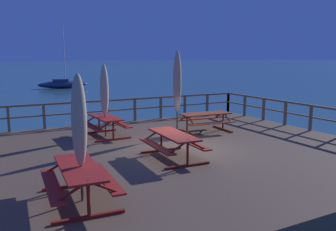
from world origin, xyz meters
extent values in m
plane|color=#2D5B6B|center=(0.00, 0.00, 0.00)|extent=(600.00, 600.00, 0.00)
cube|color=brown|center=(0.00, 0.00, 0.44)|extent=(12.75, 11.37, 0.87)
cube|color=brown|center=(0.00, 5.53, 1.92)|extent=(12.45, 0.09, 0.08)
cube|color=brown|center=(0.00, 5.53, 1.45)|extent=(12.45, 0.07, 0.06)
cube|color=brown|center=(-4.84, 5.53, 1.40)|extent=(0.10, 0.10, 1.05)
cube|color=brown|center=(-3.46, 5.53, 1.40)|extent=(0.10, 0.10, 1.05)
cube|color=brown|center=(-2.07, 5.53, 1.40)|extent=(0.10, 0.10, 1.05)
cube|color=brown|center=(-0.69, 5.53, 1.40)|extent=(0.10, 0.10, 1.05)
cube|color=brown|center=(0.69, 5.53, 1.40)|extent=(0.10, 0.10, 1.05)
cube|color=brown|center=(2.07, 5.53, 1.40)|extent=(0.10, 0.10, 1.05)
cube|color=brown|center=(3.46, 5.53, 1.40)|extent=(0.10, 0.10, 1.05)
cube|color=brown|center=(4.84, 5.53, 1.40)|extent=(0.10, 0.10, 1.05)
cube|color=brown|center=(6.22, 5.53, 1.40)|extent=(0.10, 0.10, 1.05)
cube|color=brown|center=(6.22, 0.00, 1.92)|extent=(0.09, 11.07, 0.08)
cube|color=brown|center=(6.22, 0.00, 1.45)|extent=(0.07, 11.07, 0.06)
cube|color=brown|center=(6.22, 0.00, 1.40)|extent=(0.10, 0.10, 1.05)
cube|color=brown|center=(6.22, 1.38, 1.40)|extent=(0.10, 0.10, 1.05)
cube|color=brown|center=(6.22, 2.77, 1.40)|extent=(0.10, 0.10, 1.05)
cube|color=brown|center=(6.22, 4.15, 1.40)|extent=(0.10, 0.10, 1.05)
cube|color=brown|center=(6.22, 5.53, 1.40)|extent=(0.10, 0.10, 1.05)
cube|color=maroon|center=(-0.73, -0.88, 1.61)|extent=(0.86, 2.20, 0.05)
cube|color=maroon|center=(-0.17, -0.91, 1.31)|extent=(0.39, 2.17, 0.04)
cube|color=maroon|center=(-1.29, -0.85, 1.31)|extent=(0.39, 2.17, 0.04)
cube|color=maroon|center=(-0.78, -1.78, 0.90)|extent=(1.40, 0.15, 0.06)
cylinder|color=maroon|center=(-0.78, -1.78, 1.24)|extent=(0.07, 0.07, 0.74)
cylinder|color=maroon|center=(-0.50, -1.79, 1.46)|extent=(0.63, 0.09, 0.37)
cylinder|color=maroon|center=(-1.06, -1.77, 1.46)|extent=(0.63, 0.09, 0.37)
cube|color=maroon|center=(-0.69, 0.02, 0.90)|extent=(1.40, 0.15, 0.06)
cylinder|color=maroon|center=(-0.69, 0.02, 1.24)|extent=(0.07, 0.07, 0.74)
cylinder|color=maroon|center=(-0.41, 0.00, 1.46)|extent=(0.63, 0.09, 0.37)
cylinder|color=maroon|center=(-0.97, 0.03, 1.46)|extent=(0.63, 0.09, 0.37)
cube|color=maroon|center=(-4.03, -2.76, 1.61)|extent=(0.90, 2.23, 0.05)
cube|color=maroon|center=(-3.48, -2.79, 1.31)|extent=(0.42, 2.20, 0.04)
cube|color=maroon|center=(-4.59, -2.72, 1.31)|extent=(0.42, 2.20, 0.04)
cube|color=maroon|center=(-4.09, -3.67, 0.90)|extent=(1.40, 0.17, 0.06)
cylinder|color=maroon|center=(-4.09, -3.67, 1.24)|extent=(0.07, 0.07, 0.74)
cylinder|color=maroon|center=(-3.82, -3.68, 1.46)|extent=(0.63, 0.10, 0.37)
cylinder|color=maroon|center=(-4.37, -3.65, 1.46)|extent=(0.63, 0.10, 0.37)
cube|color=maroon|center=(-3.98, -1.85, 0.90)|extent=(1.40, 0.17, 0.06)
cylinder|color=maroon|center=(-3.98, -1.85, 1.24)|extent=(0.07, 0.07, 0.74)
cylinder|color=maroon|center=(-3.70, -1.87, 1.46)|extent=(0.63, 0.10, 0.37)
cylinder|color=maroon|center=(-4.25, -1.83, 1.46)|extent=(0.63, 0.10, 0.37)
cube|color=maroon|center=(-1.58, 2.99, 1.61)|extent=(0.81, 1.98, 0.05)
cube|color=maroon|center=(-1.02, 3.01, 1.31)|extent=(0.33, 1.97, 0.04)
cube|color=maroon|center=(-2.14, 2.98, 1.31)|extent=(0.33, 1.97, 0.04)
cube|color=maroon|center=(-1.56, 2.19, 0.90)|extent=(1.40, 0.11, 0.06)
cylinder|color=maroon|center=(-1.56, 2.19, 1.24)|extent=(0.07, 0.07, 0.74)
cylinder|color=maroon|center=(-1.28, 2.20, 1.46)|extent=(0.63, 0.07, 0.37)
cylinder|color=maroon|center=(-1.84, 2.18, 1.46)|extent=(0.63, 0.07, 0.37)
cube|color=maroon|center=(-1.60, 3.79, 0.90)|extent=(1.40, 0.11, 0.06)
cylinder|color=maroon|center=(-1.60, 3.79, 1.24)|extent=(0.07, 0.07, 0.74)
cylinder|color=maroon|center=(-1.32, 3.80, 1.46)|extent=(0.63, 0.07, 0.37)
cylinder|color=maroon|center=(-1.88, 3.79, 1.46)|extent=(0.63, 0.07, 0.37)
cube|color=#993819|center=(2.30, 1.91, 1.61)|extent=(2.10, 0.88, 0.05)
cube|color=#993819|center=(2.26, 1.35, 1.31)|extent=(2.07, 0.41, 0.04)
cube|color=#993819|center=(2.33, 2.47, 1.31)|extent=(2.07, 0.41, 0.04)
cube|color=maroon|center=(1.45, 1.96, 0.90)|extent=(0.17, 1.40, 0.06)
cylinder|color=maroon|center=(1.45, 1.96, 1.24)|extent=(0.07, 0.07, 0.74)
cylinder|color=maroon|center=(1.43, 1.68, 1.46)|extent=(0.09, 0.63, 0.37)
cylinder|color=maroon|center=(1.47, 2.24, 1.46)|extent=(0.09, 0.63, 0.37)
cube|color=maroon|center=(3.14, 1.86, 0.90)|extent=(0.17, 1.40, 0.06)
cylinder|color=maroon|center=(3.14, 1.86, 1.24)|extent=(0.07, 0.07, 0.74)
cylinder|color=maroon|center=(3.13, 1.58, 1.46)|extent=(0.09, 0.63, 0.37)
cylinder|color=maroon|center=(3.16, 2.14, 1.46)|extent=(0.09, 0.63, 0.37)
cylinder|color=#4C3828|center=(0.90, 1.79, 2.42)|extent=(0.06, 0.06, 3.09)
ellipsoid|color=tan|center=(0.90, 1.79, 2.97)|extent=(0.32, 0.32, 2.35)
cylinder|color=#71614F|center=(0.90, 1.79, 2.79)|extent=(0.21, 0.21, 0.05)
cone|color=#4C3828|center=(0.90, 1.79, 4.04)|extent=(0.10, 0.10, 0.14)
cylinder|color=#4C3828|center=(-3.99, -2.76, 2.16)|extent=(0.06, 0.06, 2.57)
ellipsoid|color=tan|center=(-3.99, -2.76, 2.61)|extent=(0.32, 0.32, 1.96)
cylinder|color=#685B4C|center=(-3.99, -2.76, 2.47)|extent=(0.21, 0.21, 0.05)
cone|color=#4C3828|center=(-3.99, -2.76, 3.52)|extent=(0.10, 0.10, 0.14)
cylinder|color=#4C3828|center=(-1.61, 2.97, 2.19)|extent=(0.06, 0.06, 2.63)
ellipsoid|color=#CCB793|center=(-1.61, 2.97, 2.65)|extent=(0.32, 0.32, 2.00)
cylinder|color=#7A6E58|center=(-1.61, 2.97, 2.50)|extent=(0.21, 0.21, 0.05)
cone|color=#4C3828|center=(-1.61, 2.97, 3.57)|extent=(0.10, 0.10, 0.14)
ellipsoid|color=navy|center=(3.33, 34.98, 0.45)|extent=(6.08, 2.00, 0.90)
cube|color=#202949|center=(3.03, 35.00, 0.95)|extent=(1.86, 1.19, 0.36)
cylinder|color=silver|center=(3.63, 34.97, 4.22)|extent=(0.10, 0.10, 7.00)
camera|label=1|loc=(-5.73, -9.96, 3.93)|focal=37.88mm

